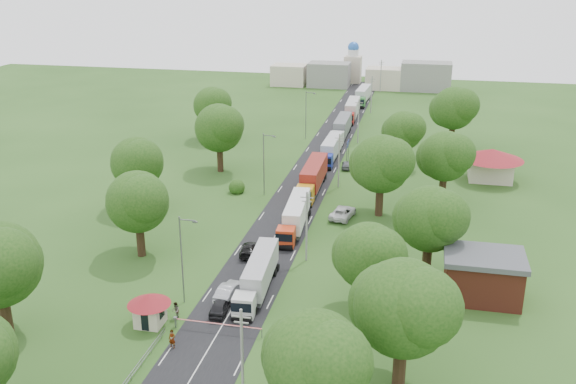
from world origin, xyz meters
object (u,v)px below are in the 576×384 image
(truck_0, at_px, (258,275))
(pedestrian_near, at_px, (172,339))
(car_lane_mid, at_px, (229,291))
(car_lane_front, at_px, (220,306))
(info_sign, at_px, (348,147))
(boom_barrier, at_px, (205,323))
(guard_booth, at_px, (149,306))

(truck_0, relative_size, pedestrian_near, 7.21)
(car_lane_mid, bearing_deg, car_lane_front, 96.29)
(truck_0, bearing_deg, info_sign, 86.12)
(info_sign, distance_m, pedestrian_near, 64.12)
(boom_barrier, height_order, truck_0, truck_0)
(truck_0, height_order, pedestrian_near, truck_0)
(boom_barrier, xyz_separation_m, pedestrian_near, (-2.06, -3.50, 0.05))
(guard_booth, bearing_deg, boom_barrier, 0.01)
(boom_barrier, bearing_deg, car_lane_mid, 87.08)
(guard_booth, relative_size, truck_0, 0.32)
(guard_booth, xyz_separation_m, pedestrian_near, (3.78, -3.50, -1.22))
(boom_barrier, bearing_deg, car_lane_front, 84.56)
(guard_booth, relative_size, car_lane_front, 1.03)
(guard_booth, distance_m, info_sign, 61.27)
(car_lane_mid, bearing_deg, truck_0, -136.01)
(car_lane_front, relative_size, pedestrian_near, 2.27)
(boom_barrier, bearing_deg, pedestrian_near, -120.52)
(info_sign, height_order, car_lane_mid, info_sign)
(guard_booth, xyz_separation_m, car_lane_mid, (6.20, 7.00, -1.33))
(pedestrian_near, bearing_deg, guard_booth, 139.61)
(boom_barrier, bearing_deg, truck_0, 71.18)
(car_lane_front, bearing_deg, guard_booth, 27.07)
(pedestrian_near, bearing_deg, boom_barrier, 61.89)
(boom_barrier, height_order, car_lane_front, car_lane_front)
(boom_barrier, height_order, car_lane_mid, car_lane_mid)
(boom_barrier, distance_m, pedestrian_near, 4.06)
(boom_barrier, distance_m, guard_booth, 5.98)
(info_sign, distance_m, car_lane_front, 56.63)
(car_lane_mid, bearing_deg, info_sign, -90.38)
(car_lane_mid, bearing_deg, boom_barrier, 93.37)
(boom_barrier, xyz_separation_m, guard_booth, (-5.84, -0.00, 1.27))
(info_sign, xyz_separation_m, car_lane_front, (-6.20, -56.25, -2.27))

